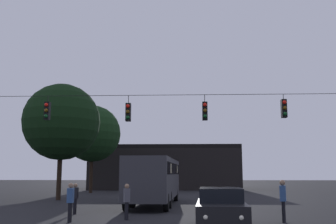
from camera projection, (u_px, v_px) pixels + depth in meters
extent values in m
plane|color=black|center=(174.00, 198.00, 31.97)|extent=(168.00, 168.00, 0.00)
cylinder|color=black|center=(167.00, 95.00, 19.91)|extent=(18.93, 0.02, 0.02)
cylinder|color=black|center=(48.00, 99.00, 20.14)|extent=(0.03, 0.03, 0.32)
cube|color=black|center=(47.00, 111.00, 20.04)|extent=(0.26, 0.32, 0.95)
sphere|color=red|center=(46.00, 105.00, 19.91)|extent=(0.20, 0.20, 0.20)
sphere|color=#5B3D0C|center=(46.00, 110.00, 19.86)|extent=(0.20, 0.20, 0.20)
sphere|color=#0C4219|center=(46.00, 116.00, 19.82)|extent=(0.20, 0.20, 0.20)
cylinder|color=black|center=(128.00, 99.00, 19.96)|extent=(0.03, 0.03, 0.42)
cube|color=black|center=(128.00, 112.00, 19.85)|extent=(0.26, 0.32, 0.95)
sphere|color=red|center=(128.00, 106.00, 19.72)|extent=(0.20, 0.20, 0.20)
sphere|color=#5B3D0C|center=(128.00, 112.00, 19.67)|extent=(0.20, 0.20, 0.20)
sphere|color=#0C4219|center=(128.00, 117.00, 19.63)|extent=(0.20, 0.20, 0.20)
cylinder|color=black|center=(205.00, 99.00, 19.80)|extent=(0.03, 0.03, 0.38)
cube|color=black|center=(205.00, 111.00, 19.69)|extent=(0.26, 0.32, 0.95)
sphere|color=red|center=(205.00, 105.00, 19.56)|extent=(0.20, 0.20, 0.20)
sphere|color=#5B3D0C|center=(205.00, 110.00, 19.52)|extent=(0.20, 0.20, 0.20)
sphere|color=#0C4219|center=(205.00, 116.00, 19.47)|extent=(0.20, 0.20, 0.20)
cylinder|color=black|center=(283.00, 97.00, 19.64)|extent=(0.03, 0.03, 0.28)
cube|color=black|center=(284.00, 109.00, 19.54)|extent=(0.26, 0.32, 0.95)
sphere|color=red|center=(284.00, 102.00, 19.41)|extent=(0.20, 0.20, 0.20)
sphere|color=#5B3D0C|center=(285.00, 108.00, 19.37)|extent=(0.20, 0.20, 0.20)
sphere|color=#0C4219|center=(285.00, 114.00, 19.32)|extent=(0.20, 0.20, 0.20)
cube|color=#2D2D33|center=(155.00, 178.00, 25.16)|extent=(2.99, 11.10, 2.50)
cube|color=black|center=(155.00, 169.00, 25.26)|extent=(3.00, 10.44, 0.70)
cylinder|color=black|center=(147.00, 194.00, 28.95)|extent=(0.32, 1.01, 1.00)
cylinder|color=black|center=(176.00, 194.00, 28.76)|extent=(0.32, 1.01, 1.00)
cylinder|color=black|center=(133.00, 200.00, 22.89)|extent=(0.32, 1.01, 1.00)
cylinder|color=black|center=(169.00, 200.00, 22.70)|extent=(0.32, 1.01, 1.00)
cylinder|color=black|center=(126.00, 202.00, 20.94)|extent=(0.32, 1.01, 1.00)
cylinder|color=black|center=(166.00, 202.00, 20.76)|extent=(0.32, 1.01, 1.00)
cube|color=beige|center=(160.00, 169.00, 28.50)|extent=(2.59, 0.91, 0.56)
cube|color=beige|center=(150.00, 168.00, 22.55)|extent=(2.59, 0.91, 0.56)
cube|color=black|center=(221.00, 211.00, 14.36)|extent=(2.06, 4.40, 0.68)
cube|color=black|center=(221.00, 195.00, 14.61)|extent=(1.72, 2.42, 0.52)
cylinder|color=black|center=(239.00, 216.00, 15.62)|extent=(0.26, 0.65, 0.64)
cylinder|color=black|center=(201.00, 216.00, 15.78)|extent=(0.26, 0.65, 0.64)
sphere|color=white|center=(241.00, 218.00, 12.24)|extent=(0.18, 0.18, 0.18)
sphere|color=white|center=(206.00, 217.00, 12.36)|extent=(0.18, 0.18, 0.18)
cylinder|color=black|center=(69.00, 213.00, 16.12)|extent=(0.14, 0.14, 0.82)
cylinder|color=black|center=(70.00, 212.00, 16.28)|extent=(0.14, 0.14, 0.82)
cube|color=#2D4C7F|center=(71.00, 195.00, 16.31)|extent=(0.26, 0.38, 0.62)
sphere|color=#8C6B51|center=(71.00, 186.00, 16.38)|extent=(0.22, 0.22, 0.22)
cylinder|color=black|center=(127.00, 211.00, 16.98)|extent=(0.14, 0.14, 0.79)
cylinder|color=black|center=(126.00, 211.00, 17.13)|extent=(0.14, 0.14, 0.79)
cube|color=#4C4C56|center=(127.00, 195.00, 17.16)|extent=(0.35, 0.42, 0.59)
sphere|color=#8C6B51|center=(127.00, 186.00, 17.23)|extent=(0.21, 0.21, 0.21)
cylinder|color=black|center=(75.00, 206.00, 19.47)|extent=(0.14, 0.14, 0.77)
cylinder|color=black|center=(74.00, 207.00, 19.32)|extent=(0.14, 0.14, 0.77)
cube|color=black|center=(75.00, 193.00, 19.50)|extent=(0.25, 0.37, 0.58)
sphere|color=#8C6B51|center=(76.00, 185.00, 19.56)|extent=(0.21, 0.21, 0.21)
cylinder|color=black|center=(284.00, 212.00, 16.24)|extent=(0.14, 0.14, 0.89)
cylinder|color=black|center=(284.00, 212.00, 16.09)|extent=(0.14, 0.14, 0.89)
cube|color=#2D4C7F|center=(283.00, 193.00, 16.29)|extent=(0.34, 0.42, 0.67)
sphere|color=#8C6B51|center=(282.00, 183.00, 16.36)|extent=(0.24, 0.24, 0.24)
cube|color=black|center=(166.00, 170.00, 51.78)|extent=(19.02, 11.46, 5.12)
cube|color=black|center=(166.00, 149.00, 52.23)|extent=(19.02, 11.46, 0.50)
cylinder|color=black|center=(91.00, 173.00, 40.70)|extent=(0.37, 0.37, 4.21)
sphere|color=black|center=(92.00, 133.00, 41.38)|extent=(6.14, 6.14, 6.14)
cylinder|color=black|center=(59.00, 174.00, 29.98)|extent=(0.37, 0.37, 4.02)
sphere|color=black|center=(62.00, 122.00, 30.64)|extent=(6.17, 6.17, 6.17)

